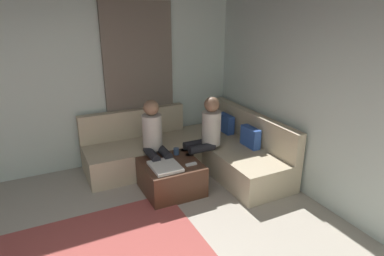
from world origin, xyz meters
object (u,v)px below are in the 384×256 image
at_px(game_remote, 191,164).
at_px(person_on_couch_side, 155,139).
at_px(coffee_mug, 176,151).
at_px(sectional_couch, 193,151).
at_px(ottoman, 171,177).
at_px(person_on_couch_back, 205,134).

relative_size(game_remote, person_on_couch_side, 0.12).
height_order(coffee_mug, game_remote, coffee_mug).
distance_m(sectional_couch, ottoman, 0.78).
bearing_deg(ottoman, person_on_couch_side, -165.88).
distance_m(ottoman, person_on_couch_side, 0.58).
xyz_separation_m(coffee_mug, person_on_couch_back, (0.00, 0.47, 0.19)).
height_order(sectional_couch, person_on_couch_side, person_on_couch_side).
bearing_deg(game_remote, ottoman, -129.29).
xyz_separation_m(sectional_couch, coffee_mug, (0.28, -0.41, 0.19)).
bearing_deg(ottoman, person_on_couch_back, 108.68).
xyz_separation_m(sectional_couch, ottoman, (0.50, -0.59, -0.07)).
height_order(coffee_mug, person_on_couch_side, person_on_couch_side).
relative_size(game_remote, person_on_couch_back, 0.12).
height_order(sectional_couch, ottoman, sectional_couch).
bearing_deg(person_on_couch_side, ottoman, 104.12).
bearing_deg(sectional_couch, ottoman, -49.91).
xyz_separation_m(ottoman, game_remote, (0.18, 0.22, 0.22)).
distance_m(sectional_couch, person_on_couch_back, 0.47).
relative_size(sectional_couch, game_remote, 17.00).
bearing_deg(ottoman, game_remote, 50.71).
distance_m(game_remote, person_on_couch_back, 0.63).
xyz_separation_m(coffee_mug, person_on_couch_side, (-0.13, -0.27, 0.19)).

